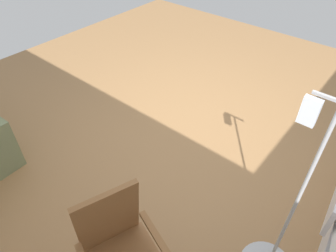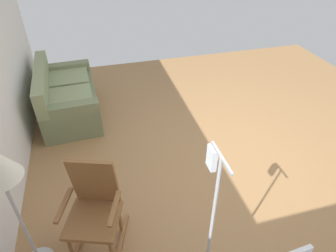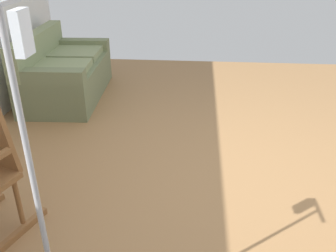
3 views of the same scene
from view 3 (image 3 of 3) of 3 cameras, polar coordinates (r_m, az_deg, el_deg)
ground_plane at (r=3.21m, az=9.29°, el=-8.94°), size 7.26×7.26×0.00m
couch at (r=5.02m, az=-15.78°, el=7.76°), size 1.64×0.92×0.85m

